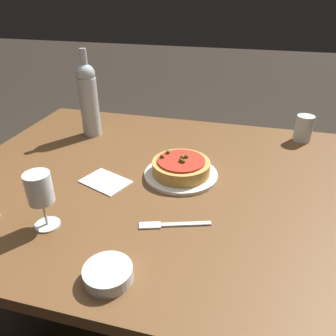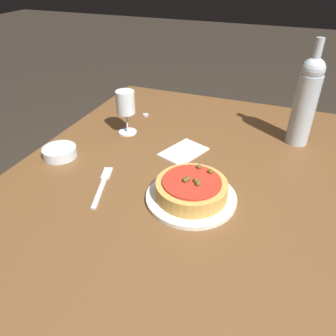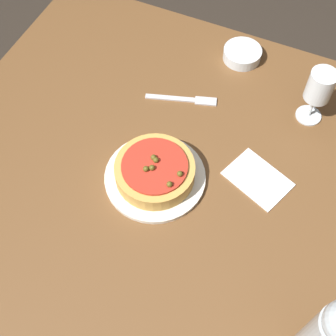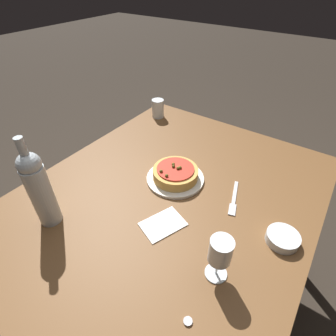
{
  "view_description": "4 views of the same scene",
  "coord_description": "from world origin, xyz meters",
  "px_view_note": "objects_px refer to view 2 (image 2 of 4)",
  "views": [
    {
      "loc": [
        -0.28,
        0.89,
        1.3
      ],
      "look_at": [
        -0.05,
        -0.01,
        0.78
      ],
      "focal_mm": 35.0,
      "sensor_mm": 36.0,
      "label": 1
    },
    {
      "loc": [
        -0.75,
        -0.22,
        1.3
      ],
      "look_at": [
        -0.12,
        0.02,
        0.85
      ],
      "focal_mm": 35.0,
      "sensor_mm": 36.0,
      "label": 2
    },
    {
      "loc": [
        0.17,
        -0.54,
        1.72
      ],
      "look_at": [
        -0.06,
        -0.01,
        0.78
      ],
      "focal_mm": 50.0,
      "sensor_mm": 36.0,
      "label": 3
    },
    {
      "loc": [
        0.62,
        0.43,
        1.48
      ],
      "look_at": [
        -0.05,
        -0.04,
        0.82
      ],
      "focal_mm": 28.0,
      "sensor_mm": 36.0,
      "label": 4
    }
  ],
  "objects_px": {
    "bottle_cap": "(146,115)",
    "wine_bottle": "(306,100)",
    "dining_table": "(190,201)",
    "fork": "(103,184)",
    "pizza": "(192,188)",
    "dinner_plate": "(191,197)",
    "side_bowl": "(60,152)",
    "wine_glass": "(126,104)"
  },
  "relations": [
    {
      "from": "pizza",
      "to": "side_bowl",
      "type": "height_order",
      "value": "pizza"
    },
    {
      "from": "bottle_cap",
      "to": "pizza",
      "type": "bearing_deg",
      "value": -142.93
    },
    {
      "from": "fork",
      "to": "dinner_plate",
      "type": "bearing_deg",
      "value": -101.66
    },
    {
      "from": "dining_table",
      "to": "wine_bottle",
      "type": "xyz_separation_m",
      "value": [
        0.35,
        -0.27,
        0.24
      ]
    },
    {
      "from": "dinner_plate",
      "to": "wine_bottle",
      "type": "xyz_separation_m",
      "value": [
        0.44,
        -0.24,
        0.15
      ]
    },
    {
      "from": "fork",
      "to": "pizza",
      "type": "bearing_deg",
      "value": -101.63
    },
    {
      "from": "dinner_plate",
      "to": "wine_glass",
      "type": "bearing_deg",
      "value": 49.61
    },
    {
      "from": "wine_glass",
      "to": "bottle_cap",
      "type": "height_order",
      "value": "wine_glass"
    },
    {
      "from": "dinner_plate",
      "to": "side_bowl",
      "type": "distance_m",
      "value": 0.47
    },
    {
      "from": "side_bowl",
      "to": "dining_table",
      "type": "bearing_deg",
      "value": -85.95
    },
    {
      "from": "fork",
      "to": "bottle_cap",
      "type": "distance_m",
      "value": 0.48
    },
    {
      "from": "wine_glass",
      "to": "fork",
      "type": "xyz_separation_m",
      "value": [
        -0.32,
        -0.08,
        -0.11
      ]
    },
    {
      "from": "wine_glass",
      "to": "wine_bottle",
      "type": "distance_m",
      "value": 0.6
    },
    {
      "from": "fork",
      "to": "bottle_cap",
      "type": "relative_size",
      "value": 7.89
    },
    {
      "from": "dining_table",
      "to": "bottle_cap",
      "type": "bearing_deg",
      "value": 40.58
    },
    {
      "from": "dining_table",
      "to": "dinner_plate",
      "type": "bearing_deg",
      "value": -161.3
    },
    {
      "from": "wine_bottle",
      "to": "bottle_cap",
      "type": "height_order",
      "value": "wine_bottle"
    },
    {
      "from": "dinner_plate",
      "to": "bottle_cap",
      "type": "bearing_deg",
      "value": 37.06
    },
    {
      "from": "dining_table",
      "to": "dinner_plate",
      "type": "distance_m",
      "value": 0.13
    },
    {
      "from": "side_bowl",
      "to": "bottle_cap",
      "type": "xyz_separation_m",
      "value": [
        0.39,
        -0.13,
        -0.01
      ]
    },
    {
      "from": "pizza",
      "to": "bottle_cap",
      "type": "height_order",
      "value": "pizza"
    },
    {
      "from": "side_bowl",
      "to": "fork",
      "type": "distance_m",
      "value": 0.23
    },
    {
      "from": "pizza",
      "to": "wine_bottle",
      "type": "xyz_separation_m",
      "value": [
        0.44,
        -0.24,
        0.12
      ]
    },
    {
      "from": "dinner_plate",
      "to": "fork",
      "type": "relative_size",
      "value": 1.29
    },
    {
      "from": "dining_table",
      "to": "wine_bottle",
      "type": "distance_m",
      "value": 0.5
    },
    {
      "from": "fork",
      "to": "wine_bottle",
      "type": "bearing_deg",
      "value": -64.91
    },
    {
      "from": "wine_bottle",
      "to": "fork",
      "type": "xyz_separation_m",
      "value": [
        -0.47,
        0.5,
        -0.15
      ]
    },
    {
      "from": "pizza",
      "to": "side_bowl",
      "type": "relative_size",
      "value": 1.76
    },
    {
      "from": "pizza",
      "to": "wine_bottle",
      "type": "height_order",
      "value": "wine_bottle"
    },
    {
      "from": "dining_table",
      "to": "fork",
      "type": "distance_m",
      "value": 0.27
    },
    {
      "from": "dining_table",
      "to": "bottle_cap",
      "type": "distance_m",
      "value": 0.48
    },
    {
      "from": "dinner_plate",
      "to": "wine_glass",
      "type": "xyz_separation_m",
      "value": [
        0.29,
        0.34,
        0.11
      ]
    },
    {
      "from": "bottle_cap",
      "to": "wine_bottle",
      "type": "bearing_deg",
      "value": -91.05
    },
    {
      "from": "wine_glass",
      "to": "bottle_cap",
      "type": "bearing_deg",
      "value": 0.45
    },
    {
      "from": "pizza",
      "to": "bottle_cap",
      "type": "bearing_deg",
      "value": 37.07
    },
    {
      "from": "dinner_plate",
      "to": "pizza",
      "type": "relative_size",
      "value": 1.28
    },
    {
      "from": "dinner_plate",
      "to": "side_bowl",
      "type": "bearing_deg",
      "value": 83.0
    },
    {
      "from": "wine_bottle",
      "to": "dining_table",
      "type": "bearing_deg",
      "value": 141.93
    },
    {
      "from": "wine_bottle",
      "to": "side_bowl",
      "type": "xyz_separation_m",
      "value": [
        -0.38,
        0.71,
        -0.14
      ]
    },
    {
      "from": "pizza",
      "to": "bottle_cap",
      "type": "xyz_separation_m",
      "value": [
        0.45,
        0.34,
        -0.03
      ]
    },
    {
      "from": "pizza",
      "to": "fork",
      "type": "bearing_deg",
      "value": 96.22
    },
    {
      "from": "dining_table",
      "to": "side_bowl",
      "type": "relative_size",
      "value": 12.19
    }
  ]
}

